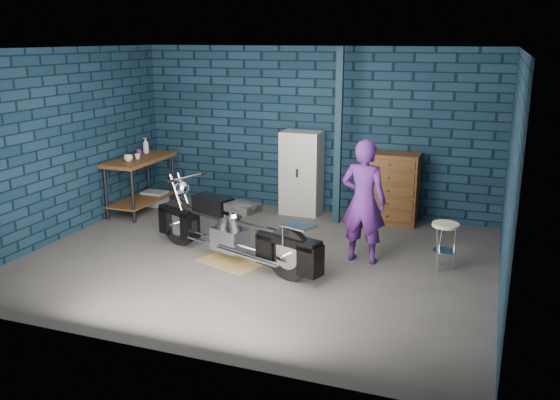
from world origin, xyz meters
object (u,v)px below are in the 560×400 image
at_px(workbench, 141,185).
at_px(motorcycle, 233,224).
at_px(tool_chest, 391,188).
at_px(shop_stool, 444,246).
at_px(person, 364,201).
at_px(storage_bin, 155,199).
at_px(locker, 301,173).

distance_m(workbench, motorcycle, 2.90).
height_order(tool_chest, shop_stool, tool_chest).
xyz_separation_m(person, storage_bin, (-3.96, 1.35, -0.68)).
bearing_deg(storage_bin, motorcycle, -39.32).
distance_m(motorcycle, person, 1.70).
distance_m(motorcycle, locker, 2.41).
bearing_deg(tool_chest, motorcycle, -123.83).
relative_size(workbench, storage_bin, 3.48).
distance_m(workbench, person, 4.11).
xyz_separation_m(tool_chest, shop_stool, (0.98, -1.72, -0.25)).
xyz_separation_m(motorcycle, tool_chest, (1.61, 2.40, 0.04)).
relative_size(motorcycle, tool_chest, 2.11).
xyz_separation_m(storage_bin, locker, (2.53, 0.44, 0.56)).
relative_size(workbench, person, 0.87).
bearing_deg(person, shop_stool, -171.41).
relative_size(workbench, shop_stool, 2.31).
relative_size(storage_bin, tool_chest, 0.36).
height_order(person, shop_stool, person).
distance_m(motorcycle, tool_chest, 2.89).
height_order(storage_bin, locker, locker).
height_order(workbench, shop_stool, workbench).
xyz_separation_m(workbench, person, (3.98, -0.99, 0.35)).
xyz_separation_m(workbench, locker, (2.55, 0.80, 0.23)).
bearing_deg(storage_bin, person, -18.85).
distance_m(workbench, locker, 2.68).
bearing_deg(tool_chest, locker, 180.00).
relative_size(locker, tool_chest, 1.23).
relative_size(storage_bin, locker, 0.29).
bearing_deg(storage_bin, shop_stool, -14.41).
bearing_deg(person, locker, -46.78).
xyz_separation_m(motorcycle, person, (1.56, 0.61, 0.29)).
height_order(person, storage_bin, person).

